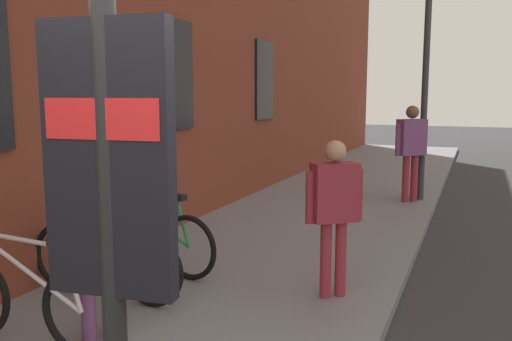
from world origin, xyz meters
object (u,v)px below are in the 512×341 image
bicycle_far_end (105,261)px  bicycle_beside_lamp (153,238)px  transit_info_sign (110,198)px  street_lamp (427,32)px  pedestrian_by_facade (411,144)px  pedestrian_near_bus (95,215)px  bicycle_under_window (27,300)px  pedestrian_crossing_street (334,203)px

bicycle_far_end → bicycle_beside_lamp: 0.87m
transit_info_sign → street_lamp: street_lamp is taller
pedestrian_by_facade → pedestrian_near_bus: (-6.85, 1.66, -0.05)m
bicycle_under_window → bicycle_beside_lamp: 1.95m
pedestrian_crossing_street → street_lamp: bearing=-3.2°
bicycle_beside_lamp → bicycle_far_end: bearing=-178.1°
pedestrian_near_bus → street_lamp: (7.14, -1.84, 2.08)m
bicycle_under_window → bicycle_beside_lamp: (1.94, 0.10, -0.00)m
pedestrian_by_facade → street_lamp: 2.06m
bicycle_far_end → pedestrian_near_bus: pedestrian_near_bus is taller
pedestrian_near_bus → pedestrian_by_facade: bearing=-13.6°
bicycle_under_window → bicycle_far_end: (1.07, 0.07, -0.00)m
bicycle_beside_lamp → pedestrian_by_facade: bearing=-22.8°
bicycle_beside_lamp → pedestrian_crossing_street: 2.15m
bicycle_under_window → street_lamp: bearing=-16.9°
bicycle_under_window → pedestrian_crossing_street: size_ratio=1.13×
bicycle_under_window → bicycle_far_end: size_ratio=1.00×
pedestrian_crossing_street → bicycle_beside_lamp: bearing=91.3°
bicycle_far_end → pedestrian_crossing_street: (0.92, -2.05, 0.57)m
bicycle_under_window → bicycle_beside_lamp: size_ratio=1.01×
bicycle_beside_lamp → transit_info_sign: size_ratio=0.73×
transit_info_sign → pedestrian_by_facade: size_ratio=1.34×
bicycle_under_window → bicycle_beside_lamp: same height
pedestrian_by_facade → pedestrian_near_bus: pedestrian_by_facade is taller
bicycle_far_end → street_lamp: street_lamp is taller
bicycle_beside_lamp → pedestrian_crossing_street: pedestrian_crossing_street is taller
bicycle_beside_lamp → pedestrian_by_facade: 5.73m
transit_info_sign → pedestrian_by_facade: transit_info_sign is taller
bicycle_under_window → pedestrian_crossing_street: 2.86m
transit_info_sign → pedestrian_near_bus: bearing=41.2°
transit_info_sign → pedestrian_by_facade: bearing=-1.4°
bicycle_under_window → street_lamp: size_ratio=0.33×
transit_info_sign → bicycle_beside_lamp: bearing=31.4°
pedestrian_crossing_street → street_lamp: (5.48, -0.30, 2.17)m
bicycle_beside_lamp → pedestrian_crossing_street: size_ratio=1.12×
bicycle_beside_lamp → transit_info_sign: transit_info_sign is taller
bicycle_under_window → transit_info_sign: size_ratio=0.74×
pedestrian_by_facade → street_lamp: street_lamp is taller
bicycle_far_end → street_lamp: 7.35m
street_lamp → pedestrian_crossing_street: bearing=176.8°
pedestrian_by_facade → street_lamp: bearing=-31.0°
transit_info_sign → pedestrian_near_bus: size_ratio=1.40×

